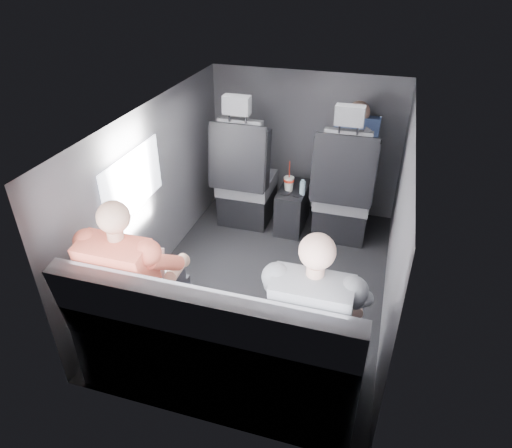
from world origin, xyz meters
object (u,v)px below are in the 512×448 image
(laptop_white, at_px, (147,266))
(passenger_rear_right, at_px, (314,318))
(rear_bench, at_px, (217,351))
(laptop_black, at_px, (317,289))
(passenger_rear_left, at_px, (137,282))
(front_seat_left, at_px, (245,184))
(soda_cup, at_px, (289,183))
(passenger_front_right, at_px, (354,150))
(water_bottle, at_px, (303,188))
(front_seat_right, at_px, (343,197))
(center_console, at_px, (293,207))

(laptop_white, distance_m, passenger_rear_right, 1.06)
(rear_bench, distance_m, laptop_black, 0.67)
(passenger_rear_left, height_order, passenger_rear_right, passenger_rear_left)
(front_seat_left, height_order, laptop_black, front_seat_left)
(laptop_white, bearing_deg, soda_cup, 73.38)
(laptop_black, relative_size, passenger_front_right, 0.48)
(soda_cup, relative_size, water_bottle, 1.98)
(soda_cup, bearing_deg, water_bottle, -16.33)
(front_seat_right, distance_m, soda_cup, 0.49)
(soda_cup, distance_m, passenger_rear_right, 1.88)
(center_console, relative_size, laptop_black, 1.36)
(soda_cup, bearing_deg, passenger_rear_left, -105.24)
(front_seat_left, bearing_deg, water_bottle, -5.59)
(rear_bench, distance_m, soda_cup, 1.89)
(center_console, xyz_separation_m, passenger_rear_right, (0.52, -1.85, 0.42))
(passenger_front_right, bearing_deg, rear_bench, -102.62)
(front_seat_left, distance_m, laptop_white, 1.69)
(center_console, distance_m, water_bottle, 0.30)
(rear_bench, height_order, soda_cup, rear_bench)
(front_seat_left, relative_size, front_seat_right, 1.00)
(soda_cup, relative_size, laptop_white, 0.79)
(laptop_black, bearing_deg, water_bottle, 104.37)
(laptop_white, distance_m, laptop_black, 1.02)
(front_seat_right, xyz_separation_m, rear_bench, (-0.45, -1.90, -0.09))
(front_seat_right, distance_m, passenger_front_right, 0.43)
(center_console, relative_size, laptop_white, 1.33)
(laptop_black, bearing_deg, passenger_rear_right, -83.02)
(rear_bench, xyz_separation_m, soda_cup, (-0.03, 1.89, 0.16))
(front_seat_right, height_order, rear_bench, front_seat_right)
(soda_cup, distance_m, passenger_rear_left, 1.86)
(soda_cup, bearing_deg, center_console, 59.35)
(passenger_rear_right, bearing_deg, soda_cup, 107.13)
(front_seat_right, bearing_deg, front_seat_left, 180.00)
(laptop_white, relative_size, passenger_rear_left, 0.30)
(passenger_rear_left, bearing_deg, rear_bench, -10.41)
(rear_bench, height_order, passenger_rear_left, passenger_rear_left)
(soda_cup, xyz_separation_m, passenger_rear_right, (0.55, -1.79, 0.15))
(soda_cup, xyz_separation_m, water_bottle, (0.13, -0.04, -0.01))
(passenger_front_right, bearing_deg, laptop_black, -89.70)
(front_seat_right, height_order, laptop_black, front_seat_right)
(center_console, height_order, passenger_rear_right, passenger_rear_right)
(water_bottle, bearing_deg, laptop_white, -111.19)
(soda_cup, relative_size, passenger_rear_left, 0.24)
(passenger_rear_left, bearing_deg, soda_cup, 74.76)
(passenger_rear_left, bearing_deg, passenger_rear_right, 0.00)
(laptop_white, bearing_deg, front_seat_right, 59.69)
(front_seat_left, bearing_deg, soda_cup, -2.06)
(water_bottle, relative_size, laptop_white, 0.40)
(water_bottle, xyz_separation_m, passenger_front_right, (0.38, 0.31, 0.28))
(center_console, distance_m, laptop_black, 1.76)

